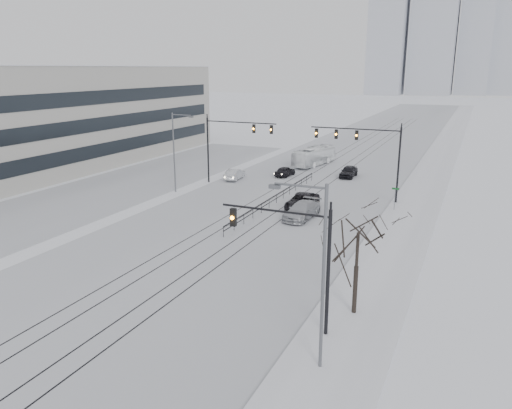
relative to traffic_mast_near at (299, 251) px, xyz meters
name	(u,v)px	position (x,y,z in m)	size (l,w,h in m)	color
ground	(64,341)	(-10.79, -6.00, -4.56)	(500.00, 500.00, 0.00)	white
road	(347,158)	(-10.79, 54.00, -4.55)	(22.00, 260.00, 0.02)	silver
sidewalk_east	(437,164)	(2.71, 54.00, -4.48)	(5.00, 260.00, 0.16)	white
curb	(419,163)	(0.26, 54.00, -4.50)	(0.10, 260.00, 0.12)	gray
parking_strip	(148,178)	(-30.79, 29.00, -4.55)	(14.00, 60.00, 0.03)	silver
tram_rails	(307,184)	(-10.79, 34.00, -4.54)	(5.30, 180.00, 0.01)	black
office_building	(39,117)	(-48.76, 29.00, 2.50)	(20.20, 62.20, 14.11)	#B5B3AB
skyline	(461,34)	(-5.77, 267.63, 26.08)	(96.00, 48.00, 72.00)	#A6AAB6
traffic_mast_near	(299,251)	(0.00, 0.00, 0.00)	(6.10, 0.37, 7.00)	black
traffic_mast_ne	(367,147)	(-2.64, 29.00, 1.20)	(9.60, 0.37, 8.00)	black
traffic_mast_nw	(229,139)	(-19.31, 30.00, 1.01)	(9.10, 0.37, 8.00)	black
street_light_east	(317,266)	(1.91, -3.00, 0.65)	(2.73, 0.25, 9.00)	#595B60
street_light_west	(176,147)	(-22.99, 24.00, 0.65)	(2.73, 0.25, 9.00)	#595B60
bare_tree	(358,241)	(2.41, 3.00, -0.07)	(4.40, 4.40, 6.10)	black
median_fence	(276,199)	(-10.79, 24.00, -4.04)	(0.06, 24.00, 1.00)	black
street_sign	(395,196)	(1.01, 26.00, -2.96)	(0.70, 0.06, 2.40)	#595B60
sedan_sb_inner	(285,171)	(-14.82, 37.12, -3.90)	(1.56, 3.87, 1.32)	black
sedan_sb_outer	(235,174)	(-19.95, 32.60, -3.87)	(1.46, 4.18, 1.38)	silver
sedan_nb_front	(302,202)	(-7.60, 22.97, -3.79)	(2.57, 5.58, 1.55)	black
sedan_nb_right	(302,211)	(-6.55, 19.88, -3.78)	(2.18, 5.36, 1.56)	#AEB0B6
sedan_nb_far	(349,172)	(-7.06, 40.00, -3.82)	(1.75, 4.34, 1.48)	black
box_truck	(314,156)	(-13.67, 46.05, -3.24)	(2.23, 9.51, 2.65)	white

